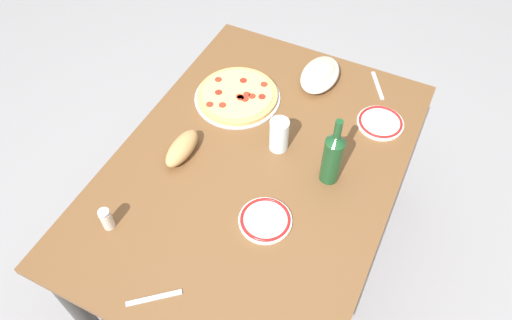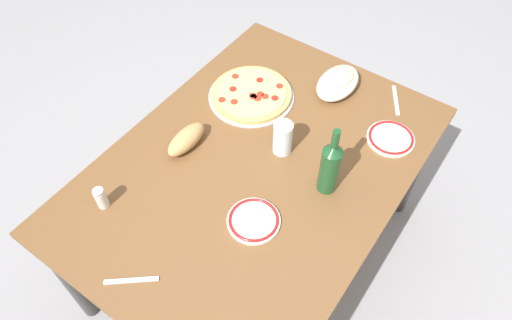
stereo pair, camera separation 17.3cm
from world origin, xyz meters
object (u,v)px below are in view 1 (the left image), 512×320
(side_plate_near, at_px, (265,220))
(spice_shaker, at_px, (107,219))
(pepperoni_pizza, at_px, (237,96))
(baked_pasta_dish, at_px, (320,74))
(water_glass, at_px, (279,135))
(dining_table, at_px, (256,181))
(side_plate_far, at_px, (380,122))
(wine_bottle, at_px, (333,157))
(bread_loaf, at_px, (182,148))

(side_plate_near, relative_size, spice_shaker, 2.09)
(spice_shaker, bearing_deg, pepperoni_pizza, 171.73)
(baked_pasta_dish, relative_size, water_glass, 1.75)
(spice_shaker, bearing_deg, water_glass, 146.90)
(water_glass, xyz_separation_m, side_plate_near, (0.32, 0.10, -0.06))
(water_glass, bearing_deg, dining_table, -18.05)
(dining_table, bearing_deg, side_plate_far, 138.78)
(side_plate_near, distance_m, side_plate_far, 0.64)
(water_glass, relative_size, side_plate_near, 0.75)
(wine_bottle, height_order, bread_loaf, wine_bottle)
(side_plate_near, relative_size, side_plate_far, 0.99)
(pepperoni_pizza, xyz_separation_m, water_glass, (0.17, 0.26, 0.05))
(dining_table, bearing_deg, water_glass, 161.95)
(side_plate_near, relative_size, bread_loaf, 0.97)
(side_plate_far, height_order, bread_loaf, bread_loaf)
(side_plate_near, bearing_deg, bread_loaf, -107.65)
(pepperoni_pizza, xyz_separation_m, side_plate_near, (0.48, 0.36, -0.01))
(wine_bottle, xyz_separation_m, side_plate_far, (-0.34, 0.09, -0.11))
(baked_pasta_dish, distance_m, spice_shaker, 1.04)
(water_glass, bearing_deg, baked_pasta_dish, 179.20)
(bread_loaf, bearing_deg, wine_bottle, 104.72)
(pepperoni_pizza, height_order, water_glass, water_glass)
(dining_table, distance_m, spice_shaker, 0.57)
(side_plate_far, bearing_deg, dining_table, -41.22)
(dining_table, distance_m, bread_loaf, 0.31)
(wine_bottle, distance_m, bread_loaf, 0.55)
(side_plate_near, height_order, side_plate_far, same)
(wine_bottle, relative_size, side_plate_far, 1.61)
(water_glass, bearing_deg, pepperoni_pizza, -122.38)
(dining_table, relative_size, bread_loaf, 7.52)
(dining_table, relative_size, side_plate_near, 7.79)
(dining_table, xyz_separation_m, water_glass, (-0.12, 0.04, 0.17))
(water_glass, height_order, bread_loaf, water_glass)
(wine_bottle, xyz_separation_m, water_glass, (-0.05, -0.22, -0.05))
(pepperoni_pizza, distance_m, baked_pasta_dish, 0.36)
(dining_table, bearing_deg, baked_pasta_dish, 175.27)
(spice_shaker, bearing_deg, wine_bottle, 130.97)
(dining_table, height_order, wine_bottle, wine_bottle)
(dining_table, xyz_separation_m, side_plate_near, (0.20, 0.13, 0.11))
(side_plate_far, relative_size, spice_shaker, 2.11)
(wine_bottle, bearing_deg, bread_loaf, -75.28)
(water_glass, bearing_deg, side_plate_near, 16.69)
(side_plate_far, bearing_deg, wine_bottle, -15.16)
(side_plate_near, bearing_deg, wine_bottle, 154.57)
(side_plate_far, distance_m, bread_loaf, 0.78)
(pepperoni_pizza, bearing_deg, wine_bottle, 65.83)
(dining_table, relative_size, water_glass, 10.32)
(water_glass, distance_m, side_plate_far, 0.43)
(side_plate_near, xyz_separation_m, bread_loaf, (-0.13, -0.40, 0.03))
(pepperoni_pizza, distance_m, water_glass, 0.31)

